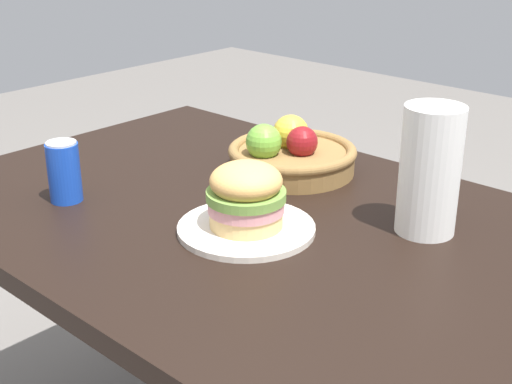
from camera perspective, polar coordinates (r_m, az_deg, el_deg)
dining_table at (r=1.43m, az=0.18°, el=-5.62°), size 1.40×0.90×0.75m
plate at (r=1.32m, az=-0.79°, el=-2.94°), size 0.26×0.26×0.01m
sandwich at (r=1.30m, az=-0.80°, el=-0.26°), size 0.15×0.15×0.12m
soda_can at (r=1.49m, az=-15.15°, el=1.59°), size 0.07×0.07×0.13m
fruit_basket at (r=1.60m, az=2.79°, el=3.07°), size 0.29×0.29×0.12m
paper_towel_roll at (r=1.32m, az=13.77°, el=1.68°), size 0.11×0.11×0.24m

